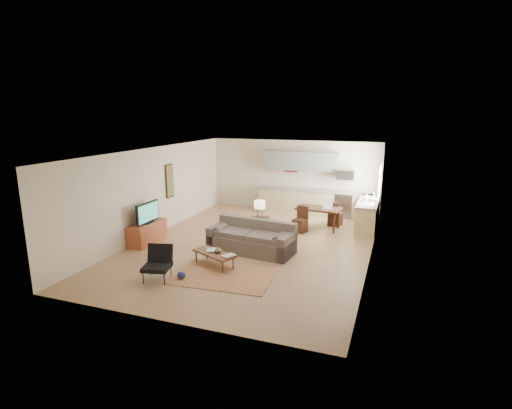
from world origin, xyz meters
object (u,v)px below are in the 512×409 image
at_px(tv_credenza, 147,233).
at_px(dining_table, 318,218).
at_px(coffee_table, 214,259).
at_px(armchair, 157,264).
at_px(console_table, 260,228).
at_px(sofa, 251,237).

height_order(tv_credenza, dining_table, dining_table).
xyz_separation_m(tv_credenza, dining_table, (4.40, 3.14, 0.05)).
relative_size(coffee_table, armchair, 1.52).
xyz_separation_m(coffee_table, tv_credenza, (-2.61, 0.95, 0.13)).
distance_m(armchair, console_table, 3.80).
height_order(coffee_table, armchair, armchair).
relative_size(sofa, dining_table, 1.75).
bearing_deg(tv_credenza, coffee_table, -20.06).
height_order(sofa, dining_table, sofa).
xyz_separation_m(armchair, console_table, (1.20, 3.61, -0.05)).
height_order(tv_credenza, console_table, console_table).
distance_m(armchair, dining_table, 5.92).
bearing_deg(dining_table, armchair, -111.25).
height_order(coffee_table, tv_credenza, tv_credenza).
xyz_separation_m(sofa, console_table, (-0.15, 1.13, -0.09)).
relative_size(sofa, tv_credenza, 1.84).
bearing_deg(console_table, sofa, -102.80).
relative_size(tv_credenza, dining_table, 0.95).
xyz_separation_m(coffee_table, console_table, (0.35, 2.40, 0.16)).
bearing_deg(dining_table, tv_credenza, -139.27).
bearing_deg(coffee_table, armchair, -100.44).
xyz_separation_m(coffee_table, dining_table, (1.78, 4.09, 0.17)).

